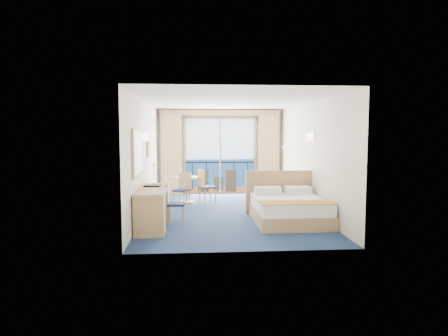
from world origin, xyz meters
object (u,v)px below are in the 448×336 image
armchair (276,186)px  desk (150,210)px  floor_lamp (285,159)px  round_table (186,183)px  table_chair_b (183,187)px  nightstand (299,200)px  table_chair_a (205,184)px  bed (288,208)px  desk_chair (173,201)px

armchair → desk: size_ratio=0.48×
floor_lamp → round_table: (-2.94, -0.67, -0.63)m
round_table → armchair: bearing=11.0°
desk → round_table: size_ratio=2.16×
desk → table_chair_b: 2.99m
nightstand → table_chair_b: (-2.93, 0.83, 0.25)m
table_chair_b → armchair: bearing=50.6°
nightstand → table_chair_a: (-2.34, 1.10, 0.29)m
desk → table_chair_a: bearing=70.4°
bed → armchair: bed is taller
floor_lamp → round_table: 3.08m
armchair → table_chair_a: table_chair_a is taller
armchair → table_chair_b: (-2.74, -1.01, 0.11)m
bed → desk: 3.03m
nightstand → round_table: 3.16m
nightstand → table_chair_b: size_ratio=0.55×
round_table → floor_lamp: bearing=12.9°
desk → floor_lamp: bearing=48.9°
table_chair_a → desk_chair: bearing=139.0°
nightstand → armchair: (-0.19, 1.83, 0.14)m
bed → round_table: bed is taller
desk → round_table: bearing=79.5°
nightstand → table_chair_a: 2.61m
table_chair_a → table_chair_b: (-0.59, -0.28, -0.04)m
nightstand → armchair: 1.85m
bed → desk: bed is taller
desk → desk_chair: (0.38, 0.81, 0.04)m
floor_lamp → desk: (-3.57, -4.10, -0.72)m
bed → round_table: bearing=131.2°
bed → table_chair_b: (-2.36, 2.11, 0.20)m
desk_chair → table_chair_a: (0.76, 2.40, 0.04)m
desk_chair → round_table: (0.25, 2.62, 0.05)m
bed → desk_chair: (-2.53, -0.01, 0.20)m
desk_chair → table_chair_b: same height
armchair → floor_lamp: floor_lamp is taller
desk → table_chair_b: bearing=79.3°
desk_chair → round_table: 2.63m
table_chair_a → table_chair_b: size_ratio=1.08×
table_chair_a → nightstand: bearing=-138.7°
armchair → desk: desk is taller
desk_chair → table_chair_b: (0.17, 2.12, 0.00)m
nightstand → desk: bearing=-148.8°
floor_lamp → round_table: floor_lamp is taller
bed → desk_chair: bearing=-179.7°
bed → armchair: 3.14m
bed → table_chair_a: bed is taller
desk_chair → floor_lamp: bearing=-43.5°
desk → table_chair_a: size_ratio=1.84×
floor_lamp → desk_chair: floor_lamp is taller
desk_chair → table_chair_a: 2.52m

